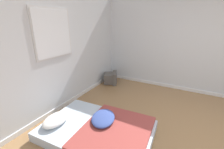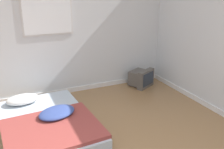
# 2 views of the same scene
# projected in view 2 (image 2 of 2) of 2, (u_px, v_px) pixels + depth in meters

# --- Properties ---
(wall_back) EXTENTS (7.28, 0.08, 2.60)m
(wall_back) POSITION_uv_depth(u_px,v_px,m) (41.00, 28.00, 4.37)
(wall_back) COLOR silver
(wall_back) RESTS_ON ground_plane
(mattress_bed) EXTENTS (1.33, 1.89, 0.31)m
(mattress_bed) POSITION_uv_depth(u_px,v_px,m) (47.00, 122.00, 3.63)
(mattress_bed) COLOR silver
(mattress_bed) RESTS_ON ground_plane
(crt_tv) EXTENTS (0.54, 0.53, 0.37)m
(crt_tv) POSITION_uv_depth(u_px,v_px,m) (141.00, 78.00, 5.20)
(crt_tv) COLOR #56514C
(crt_tv) RESTS_ON ground_plane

